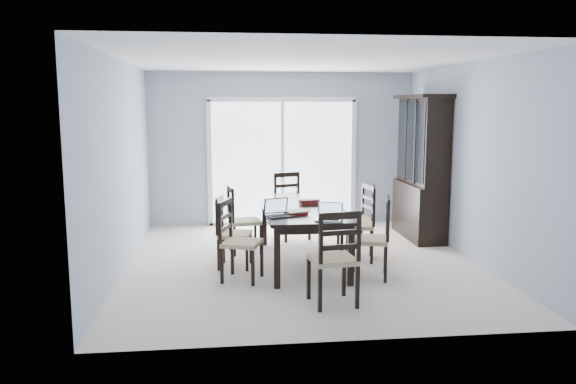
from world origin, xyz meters
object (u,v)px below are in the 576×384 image
Objects in this scene: chair_left_mid at (228,224)px; hot_tub at (264,191)px; chair_left_far at (238,212)px; china_hutch at (421,169)px; laptop_dark at (280,212)px; chair_left_near at (234,231)px; chair_end_far at (290,198)px; chair_right_far at (361,210)px; dining_table at (302,212)px; game_box at (309,202)px; laptop_silver at (329,216)px; chair_right_near at (378,229)px; cell_phone at (321,221)px; chair_right_mid at (365,215)px; chair_end_near at (336,248)px.

hot_tub is (0.72, 3.59, -0.13)m from chair_left_mid.
chair_left_far reaches higher than chair_left_mid.
china_hutch is 2.95m from chair_left_far.
chair_left_near is at bearing 156.89° from laptop_dark.
chair_right_far is at bearing 120.61° from chair_end_far.
chair_left_near reaches higher than chair_left_far.
dining_table is at bearing 115.27° from chair_right_far.
chair_end_far reaches higher than game_box.
chair_left_far is 1.84m from laptop_silver.
chair_right_near reaches higher than game_box.
dining_table is 22.61× the size of cell_phone.
chair_left_near is at bearing -142.74° from game_box.
chair_left_near reaches higher than game_box.
chair_right_mid is (1.73, 0.67, 0.03)m from chair_left_near.
hot_tub is at bearing 93.92° from dining_table.
cell_phone is at bearing 86.06° from chair_end_near.
chair_end_near reaches higher than chair_right_mid.
chair_end_far is (-0.11, 3.13, -0.00)m from chair_end_near.
laptop_dark is (-0.46, 1.01, 0.19)m from chair_end_near.
chair_right_far is 0.92× the size of chair_end_near.
chair_end_far reaches higher than chair_right_near.
chair_left_mid is 0.93× the size of chair_right_near.
chair_left_near is at bearing 115.58° from chair_right_far.
dining_table is at bearing -129.26° from game_box.
hot_tub is at bearing 96.06° from game_box.
chair_left_far reaches higher than hot_tub.
chair_left_mid is 0.70m from chair_left_far.
laptop_silver is at bearing 63.15° from chair_left_mid.
chair_left_mid is at bearing -152.52° from chair_left_near.
chair_left_near is at bearing -145.03° from dining_table.
chair_right_mid reaches higher than chair_right_near.
laptop_silver is at bearing -84.68° from hot_tub.
china_hutch is 2.88m from laptop_silver.
china_hutch is 2.22m from game_box.
cell_phone is at bearing -128.44° from laptop_silver.
laptop_dark is at bearing 126.00° from cell_phone.
chair_right_far reaches higher than cell_phone.
chair_end_far is 2.07m from hot_tub.
chair_right_mid is (1.65, -0.55, 0.04)m from chair_left_far.
chair_left_mid is at bearing 163.15° from laptop_silver.
laptop_dark is 1.05× the size of laptop_silver.
cell_phone is at bearing -86.06° from hot_tub.
chair_right_mid reaches higher than dining_table.
chair_right_near is at bearing 165.46° from chair_right_far.
chair_end_near is at bearing 151.29° from chair_right_far.
chair_right_mid is 4.48× the size of game_box.
chair_left_near is 0.65× the size of hot_tub.
hot_tub is at bearing 30.50° from chair_right_mid.
chair_right_mid reaches higher than chair_left_mid.
chair_end_near is 3.25× the size of laptop_dark.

